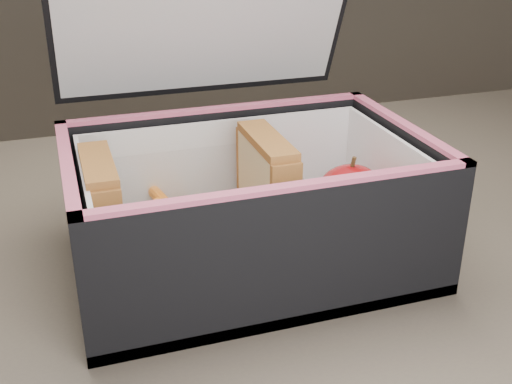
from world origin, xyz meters
TOP-DOWN VIEW (x-y plane):
  - kitchen_table at (0.00, 0.00)m, footprint 1.20×0.80m
  - lunch_bag at (-0.06, 0.00)m, footprint 0.30×0.28m
  - plastic_tub at (-0.11, 0.00)m, footprint 0.18×0.13m
  - sandwich_left at (-0.18, 0.00)m, footprint 0.02×0.09m
  - sandwich_right at (-0.04, 0.00)m, footprint 0.03×0.09m
  - carrot_sticks at (-0.11, 0.01)m, footprint 0.05×0.16m
  - paper_napkin at (0.03, 0.00)m, footprint 0.09×0.10m
  - red_apple at (0.04, 0.00)m, footprint 0.09×0.09m

SIDE VIEW (x-z plane):
  - kitchen_table at x=0.00m, z-range 0.28..1.03m
  - paper_napkin at x=0.03m, z-range 0.76..0.77m
  - carrot_sticks at x=-0.11m, z-range 0.77..0.80m
  - red_apple at x=0.04m, z-range 0.77..0.84m
  - plastic_tub at x=-0.11m, z-range 0.76..0.84m
  - lunch_bag at x=-0.06m, z-range 0.67..0.96m
  - sandwich_left at x=-0.18m, z-range 0.77..0.86m
  - sandwich_right at x=-0.04m, z-range 0.77..0.87m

